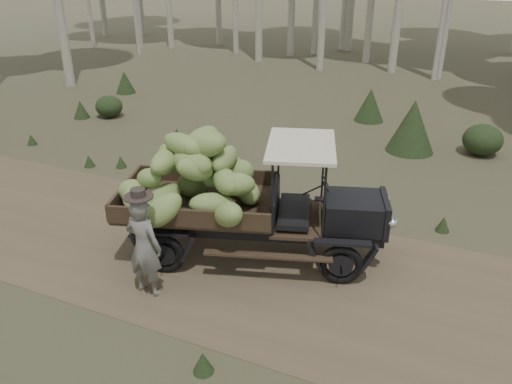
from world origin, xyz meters
The scene contains 5 objects.
ground centered at (0.00, 0.00, 0.00)m, with size 120.00×120.00×0.00m, color #473D2B.
dirt_track centered at (0.00, 0.00, 0.00)m, with size 70.00×4.00×0.01m, color brown.
banana_truck centered at (1.50, 0.17, 1.33)m, with size 4.69×2.95×2.33m.
farmer centered at (0.94, -1.27, 0.83)m, with size 0.61×0.45×1.76m.
undergrowth centered at (0.39, -2.10, 0.57)m, with size 22.35×20.74×1.38m.
Camera 1 is at (5.00, -6.38, 4.73)m, focal length 35.00 mm.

